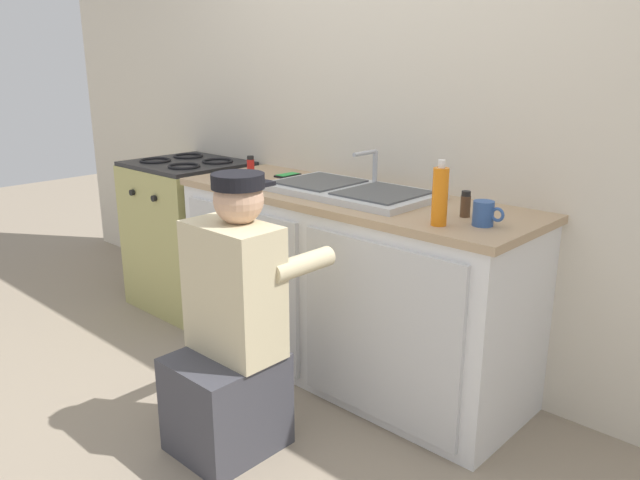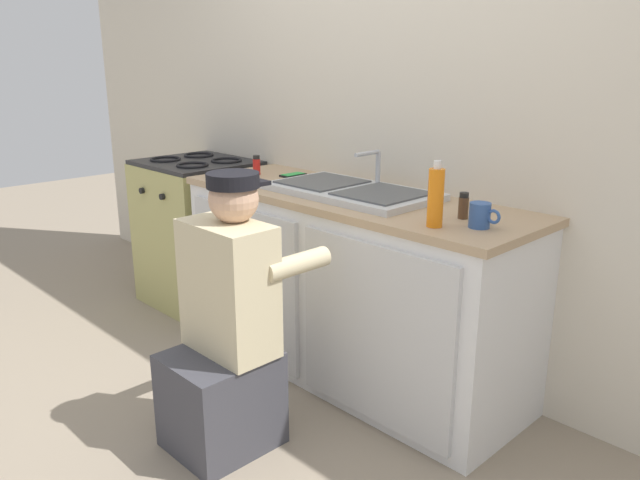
{
  "view_description": "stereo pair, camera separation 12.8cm",
  "coord_description": "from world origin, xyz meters",
  "px_view_note": "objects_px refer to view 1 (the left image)",
  "views": [
    {
      "loc": [
        1.84,
        -1.87,
        1.52
      ],
      "look_at": [
        0.0,
        0.1,
        0.72
      ],
      "focal_mm": 35.0,
      "sensor_mm": 36.0,
      "label": 1
    },
    {
      "loc": [
        1.93,
        -1.78,
        1.52
      ],
      "look_at": [
        0.0,
        0.1,
        0.72
      ],
      "focal_mm": 35.0,
      "sensor_mm": 36.0,
      "label": 2
    }
  ],
  "objects_px": {
    "plumber_person": "(232,339)",
    "spice_bottle_pepper": "(465,204)",
    "spice_bottle_red": "(251,166)",
    "cell_phone": "(288,175)",
    "sink_double_basin": "(350,190)",
    "stove_range": "(191,234)",
    "coffee_mug": "(484,213)",
    "soap_bottle_orange": "(440,196)"
  },
  "relations": [
    {
      "from": "cell_phone",
      "to": "spice_bottle_pepper",
      "type": "bearing_deg",
      "value": -6.31
    },
    {
      "from": "stove_range",
      "to": "soap_bottle_orange",
      "type": "relative_size",
      "value": 3.69
    },
    {
      "from": "sink_double_basin",
      "to": "cell_phone",
      "type": "bearing_deg",
      "value": 167.79
    },
    {
      "from": "sink_double_basin",
      "to": "plumber_person",
      "type": "xyz_separation_m",
      "value": [
        0.08,
        -0.79,
        -0.46
      ]
    },
    {
      "from": "soap_bottle_orange",
      "to": "spice_bottle_red",
      "type": "relative_size",
      "value": 2.38
    },
    {
      "from": "soap_bottle_orange",
      "to": "spice_bottle_red",
      "type": "distance_m",
      "value": 1.33
    },
    {
      "from": "plumber_person",
      "to": "spice_bottle_red",
      "type": "distance_m",
      "value": 1.21
    },
    {
      "from": "spice_bottle_red",
      "to": "cell_phone",
      "type": "bearing_deg",
      "value": 33.76
    },
    {
      "from": "stove_range",
      "to": "plumber_person",
      "type": "distance_m",
      "value": 1.57
    },
    {
      "from": "soap_bottle_orange",
      "to": "cell_phone",
      "type": "relative_size",
      "value": 1.79
    },
    {
      "from": "stove_range",
      "to": "sink_double_basin",
      "type": "bearing_deg",
      "value": 0.1
    },
    {
      "from": "soap_bottle_orange",
      "to": "spice_bottle_pepper",
      "type": "xyz_separation_m",
      "value": [
        0.01,
        0.18,
        -0.06
      ]
    },
    {
      "from": "sink_double_basin",
      "to": "plumber_person",
      "type": "height_order",
      "value": "plumber_person"
    },
    {
      "from": "sink_double_basin",
      "to": "stove_range",
      "type": "xyz_separation_m",
      "value": [
        -1.29,
        -0.0,
        -0.46
      ]
    },
    {
      "from": "sink_double_basin",
      "to": "spice_bottle_red",
      "type": "height_order",
      "value": "sink_double_basin"
    },
    {
      "from": "soap_bottle_orange",
      "to": "coffee_mug",
      "type": "xyz_separation_m",
      "value": [
        0.13,
        0.11,
        -0.07
      ]
    },
    {
      "from": "spice_bottle_red",
      "to": "spice_bottle_pepper",
      "type": "bearing_deg",
      "value": -0.62
    },
    {
      "from": "stove_range",
      "to": "soap_bottle_orange",
      "type": "xyz_separation_m",
      "value": [
        1.89,
        -0.19,
        0.56
      ]
    },
    {
      "from": "sink_double_basin",
      "to": "plumber_person",
      "type": "distance_m",
      "value": 0.92
    },
    {
      "from": "plumber_person",
      "to": "spice_bottle_pepper",
      "type": "xyz_separation_m",
      "value": [
        0.54,
        0.78,
        0.49
      ]
    },
    {
      "from": "plumber_person",
      "to": "soap_bottle_orange",
      "type": "relative_size",
      "value": 4.42
    },
    {
      "from": "coffee_mug",
      "to": "spice_bottle_pepper",
      "type": "bearing_deg",
      "value": 149.37
    },
    {
      "from": "sink_double_basin",
      "to": "stove_range",
      "type": "distance_m",
      "value": 1.37
    },
    {
      "from": "plumber_person",
      "to": "spice_bottle_red",
      "type": "bearing_deg",
      "value": 134.53
    },
    {
      "from": "soap_bottle_orange",
      "to": "cell_phone",
      "type": "xyz_separation_m",
      "value": [
        -1.14,
        0.31,
        -0.11
      ]
    },
    {
      "from": "stove_range",
      "to": "soap_bottle_orange",
      "type": "distance_m",
      "value": 1.98
    },
    {
      "from": "stove_range",
      "to": "soap_bottle_orange",
      "type": "height_order",
      "value": "soap_bottle_orange"
    },
    {
      "from": "soap_bottle_orange",
      "to": "cell_phone",
      "type": "bearing_deg",
      "value": 164.87
    },
    {
      "from": "stove_range",
      "to": "cell_phone",
      "type": "height_order",
      "value": "stove_range"
    },
    {
      "from": "sink_double_basin",
      "to": "spice_bottle_pepper",
      "type": "relative_size",
      "value": 7.62
    },
    {
      "from": "plumber_person",
      "to": "spice_bottle_pepper",
      "type": "bearing_deg",
      "value": 55.23
    },
    {
      "from": "coffee_mug",
      "to": "cell_phone",
      "type": "xyz_separation_m",
      "value": [
        -1.27,
        0.2,
        -0.04
      ]
    },
    {
      "from": "spice_bottle_pepper",
      "to": "plumber_person",
      "type": "bearing_deg",
      "value": -124.77
    },
    {
      "from": "soap_bottle_orange",
      "to": "cell_phone",
      "type": "height_order",
      "value": "soap_bottle_orange"
    },
    {
      "from": "sink_double_basin",
      "to": "plumber_person",
      "type": "bearing_deg",
      "value": -84.49
    },
    {
      "from": "sink_double_basin",
      "to": "soap_bottle_orange",
      "type": "bearing_deg",
      "value": -17.62
    },
    {
      "from": "sink_double_basin",
      "to": "spice_bottle_pepper",
      "type": "height_order",
      "value": "sink_double_basin"
    },
    {
      "from": "soap_bottle_orange",
      "to": "sink_double_basin",
      "type": "bearing_deg",
      "value": 162.38
    },
    {
      "from": "plumber_person",
      "to": "spice_bottle_pepper",
      "type": "height_order",
      "value": "plumber_person"
    },
    {
      "from": "stove_range",
      "to": "coffee_mug",
      "type": "relative_size",
      "value": 7.32
    },
    {
      "from": "plumber_person",
      "to": "soap_bottle_orange",
      "type": "xyz_separation_m",
      "value": [
        0.53,
        0.6,
        0.55
      ]
    },
    {
      "from": "spice_bottle_red",
      "to": "cell_phone",
      "type": "relative_size",
      "value": 0.75
    }
  ]
}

